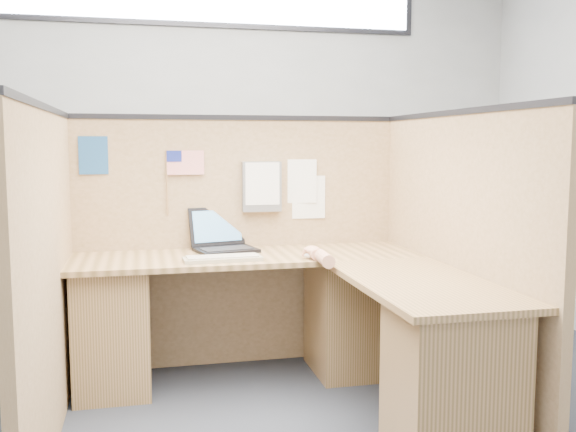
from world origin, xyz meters
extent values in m
plane|color=#1E232B|center=(0.00, 0.00, 0.00)|extent=(5.00, 5.00, 0.00)
plane|color=#9EA1A3|center=(0.00, 2.25, 1.40)|extent=(5.00, 0.00, 5.00)
cube|color=#232328|center=(0.00, 2.24, 2.45)|extent=(3.30, 0.02, 0.38)
cube|color=white|center=(0.00, 2.22, 2.45)|extent=(3.20, 0.01, 0.30)
cube|color=olive|center=(0.00, 1.00, 0.75)|extent=(2.05, 0.05, 1.50)
cube|color=#232328|center=(0.00, 1.00, 1.51)|extent=(2.05, 0.06, 0.03)
cube|color=olive|center=(-1.00, 0.10, 0.75)|extent=(0.05, 1.80, 1.50)
cube|color=#232328|center=(-1.00, 0.10, 1.51)|extent=(0.06, 1.80, 0.03)
cube|color=olive|center=(1.00, 0.10, 0.75)|extent=(0.05, 1.80, 1.50)
cube|color=#232328|center=(1.00, 0.10, 1.51)|extent=(0.06, 1.80, 0.03)
cube|color=brown|center=(0.00, 0.68, 0.71)|extent=(1.95, 0.60, 0.03)
cube|color=brown|center=(0.68, -0.20, 0.71)|extent=(0.60, 1.15, 0.03)
cube|color=brown|center=(-0.75, 0.68, 0.35)|extent=(0.40, 0.50, 0.70)
cube|color=brown|center=(0.60, 0.68, 0.35)|extent=(0.40, 0.50, 0.70)
cube|color=brown|center=(0.68, -0.52, 0.35)|extent=(0.50, 0.40, 0.70)
cube|color=black|center=(-0.10, 0.81, 0.74)|extent=(0.39, 0.32, 0.02)
cube|color=black|center=(-0.10, 0.97, 0.86)|extent=(0.35, 0.15, 0.23)
cube|color=#3E6A8E|center=(-0.10, 0.96, 0.86)|extent=(0.30, 0.12, 0.19)
cube|color=gray|center=(-0.16, 0.51, 0.74)|extent=(0.43, 0.16, 0.02)
cube|color=silver|center=(-0.16, 0.51, 0.75)|extent=(0.39, 0.13, 0.01)
ellipsoid|color=silver|center=(0.33, 0.48, 0.75)|extent=(0.12, 0.09, 0.04)
ellipsoid|color=tan|center=(0.33, 0.47, 0.78)|extent=(0.09, 0.11, 0.05)
cylinder|color=tan|center=(0.33, 0.42, 0.76)|extent=(0.06, 0.05, 0.06)
cylinder|color=tan|center=(0.34, 0.28, 0.76)|extent=(0.10, 0.26, 0.08)
cube|color=navy|center=(-0.84, 0.97, 1.29)|extent=(0.16, 0.01, 0.22)
cylinder|color=olive|center=(-0.43, 0.96, 1.13)|extent=(0.01, 0.01, 0.38)
cube|color=red|center=(-0.32, 0.96, 1.25)|extent=(0.22, 0.00, 0.14)
cube|color=navy|center=(-0.38, 0.95, 1.29)|extent=(0.09, 0.00, 0.07)
cube|color=slate|center=(0.14, 0.94, 1.10)|extent=(0.24, 0.05, 0.30)
cube|color=white|center=(0.14, 0.92, 1.12)|extent=(0.21, 0.01, 0.26)
cube|color=white|center=(0.38, 0.97, 1.13)|extent=(0.21, 0.03, 0.27)
cube|color=white|center=(0.44, 0.97, 1.03)|extent=(0.21, 0.01, 0.27)
camera|label=1|loc=(-0.58, -2.88, 1.35)|focal=40.00mm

